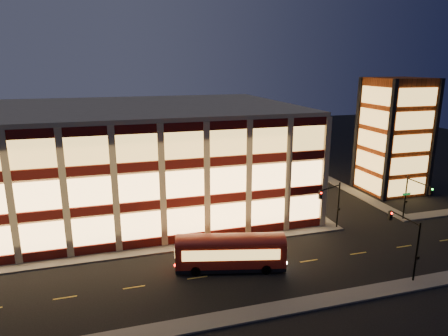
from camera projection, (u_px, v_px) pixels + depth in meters
name	position (u px, v px, depth m)	size (l,w,h in m)	color
ground	(149.00, 255.00, 43.05)	(200.00, 200.00, 0.00)	black
sidewalk_office_south	(120.00, 254.00, 43.13)	(54.00, 2.00, 0.15)	#514F4C
sidewalk_office_east	(280.00, 190.00, 65.11)	(2.00, 30.00, 0.15)	#514F4C
sidewalk_tower_south	(441.00, 213.00, 54.95)	(14.00, 2.00, 0.15)	#514F4C
sidewalk_tower_west	(339.00, 184.00, 68.14)	(2.00, 30.00, 0.15)	#514F4C
sidewalk_near	(167.00, 329.00, 30.97)	(100.00, 2.00, 0.15)	#514F4C
office_building	(112.00, 158.00, 56.09)	(50.45, 30.45, 14.50)	tan
stair_tower	(394.00, 136.00, 62.83)	(8.60, 8.60, 18.00)	#8C3814
traffic_signal_far	(332.00, 199.00, 48.33)	(3.79, 1.87, 6.00)	black
traffic_signal_right	(414.00, 193.00, 50.63)	(1.20, 4.37, 6.00)	black
traffic_signal_near	(407.00, 235.00, 38.23)	(0.32, 4.45, 6.00)	black
trolley_bus	(230.00, 250.00, 39.80)	(11.16, 5.24, 3.67)	maroon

